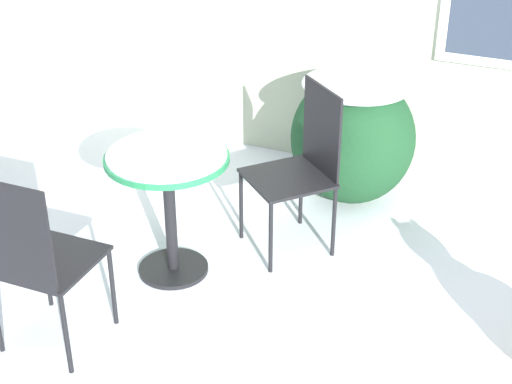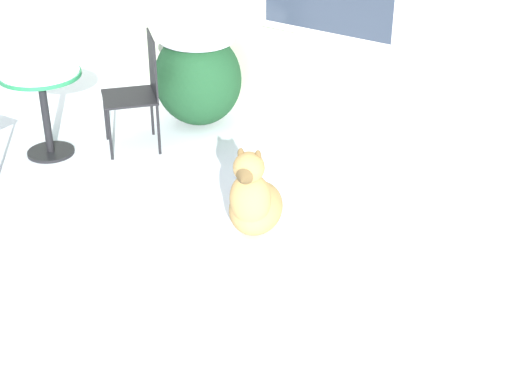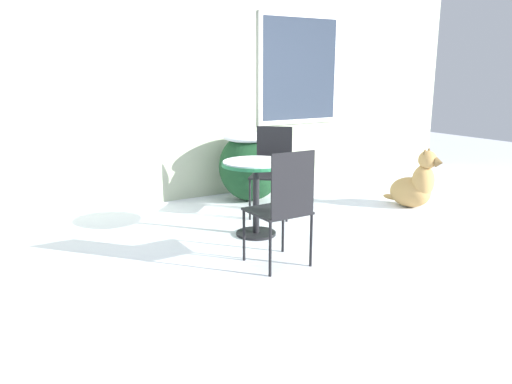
# 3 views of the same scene
# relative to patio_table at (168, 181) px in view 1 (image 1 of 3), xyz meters

# --- Properties ---
(ground_plane) EXTENTS (16.00, 16.00, 0.00)m
(ground_plane) POSITION_rel_patio_table_xyz_m (0.46, -0.48, -0.58)
(ground_plane) COLOR white
(shrub_left) EXTENTS (0.80, 0.76, 0.86)m
(shrub_left) POSITION_rel_patio_table_xyz_m (0.65, 1.22, -0.12)
(shrub_left) COLOR #194223
(shrub_left) RESTS_ON ground_plane
(patio_table) EXTENTS (0.67, 0.67, 0.74)m
(patio_table) POSITION_rel_patio_table_xyz_m (0.00, 0.00, 0.00)
(patio_table) COLOR black
(patio_table) RESTS_ON ground_plane
(patio_chair_near_table) EXTENTS (0.62, 0.62, 0.98)m
(patio_chair_near_table) POSITION_rel_patio_table_xyz_m (0.55, 0.56, -0.04)
(patio_chair_near_table) COLOR black
(patio_chair_near_table) RESTS_ON ground_plane
(patio_chair_far_side) EXTENTS (0.45, 0.45, 0.98)m
(patio_chair_far_side) POSITION_rel_patio_table_xyz_m (-0.24, -0.83, -0.04)
(patio_chair_far_side) COLOR black
(patio_chair_far_side) RESTS_ON ground_plane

